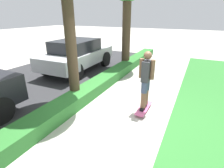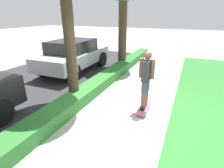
# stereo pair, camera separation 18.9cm
# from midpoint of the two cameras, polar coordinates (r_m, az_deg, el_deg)

# --- Properties ---
(ground_plane) EXTENTS (60.00, 60.00, 0.00)m
(ground_plane) POSITION_cam_midpoint_polar(r_m,az_deg,el_deg) (4.79, 4.84, -9.52)
(ground_plane) COLOR #ADA89E
(street_asphalt) EXTENTS (15.25, 5.00, 0.01)m
(street_asphalt) POSITION_cam_midpoint_polar(r_m,az_deg,el_deg) (7.17, -28.65, -1.22)
(street_asphalt) COLOR #2D2D30
(street_asphalt) RESTS_ON ground_plane
(hedge_row) EXTENTS (15.25, 0.60, 0.35)m
(hedge_row) POSITION_cam_midpoint_polar(r_m,az_deg,el_deg) (5.37, -11.46, -4.12)
(hedge_row) COLOR #2D702D
(hedge_row) RESTS_ON ground_plane
(skateboard) EXTENTS (0.91, 0.24, 0.09)m
(skateboard) POSITION_cam_midpoint_polar(r_m,az_deg,el_deg) (4.97, 9.28, -7.56)
(skateboard) COLOR #DB5B93
(skateboard) RESTS_ON ground_plane
(skater_person) EXTENTS (0.48, 0.40, 1.56)m
(skater_person) POSITION_cam_midpoint_polar(r_m,az_deg,el_deg) (4.61, 9.91, 1.64)
(skater_person) COLOR black
(skater_person) RESTS_ON skateboard
(parked_car_middle) EXTENTS (3.95, 1.84, 1.43)m
(parked_car_middle) POSITION_cam_midpoint_polar(r_m,az_deg,el_deg) (8.26, -12.99, 9.29)
(parked_car_middle) COLOR #B7B7BC
(parked_car_middle) RESTS_ON ground_plane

